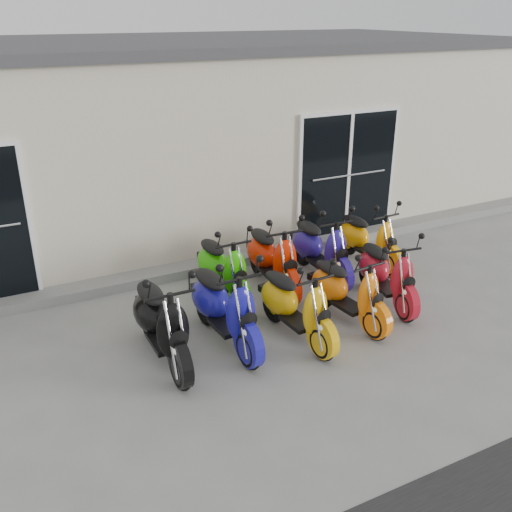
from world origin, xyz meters
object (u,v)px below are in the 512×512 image
object	(u,v)px
scooter_front_orange_b	(348,282)
scooter_back_green	(222,260)
scooter_front_blue	(224,297)
scooter_front_red	(387,265)
scooter_back_red	(272,249)
scooter_back_blue	(321,240)
scooter_back_yellow	(369,231)
scooter_front_black	(161,312)
scooter_front_orange_a	(296,296)

from	to	relation	value
scooter_front_orange_b	scooter_back_green	distance (m)	1.81
scooter_front_blue	scooter_front_red	size ratio (longest dim) A/B	1.11
scooter_front_red	scooter_back_red	xyz separation A→B (m)	(-1.21, 1.12, 0.04)
scooter_front_red	scooter_back_green	world-z (taller)	scooter_back_green
scooter_back_blue	scooter_back_yellow	world-z (taller)	scooter_back_blue
scooter_front_red	scooter_back_yellow	bearing A→B (deg)	72.70
scooter_front_red	scooter_back_yellow	distance (m)	1.33
scooter_back_red	scooter_front_red	bearing A→B (deg)	-39.09
scooter_front_black	scooter_back_yellow	size ratio (longest dim) A/B	1.12
scooter_front_blue	scooter_front_orange_b	distance (m)	1.69
scooter_front_red	scooter_back_green	distance (m)	2.31
scooter_front_blue	scooter_back_green	size ratio (longest dim) A/B	1.08
scooter_front_orange_a	scooter_back_yellow	bearing A→B (deg)	28.89
scooter_front_red	scooter_back_yellow	size ratio (longest dim) A/B	1.01
scooter_front_orange_a	scooter_front_red	bearing A→B (deg)	4.50
scooter_back_green	scooter_back_red	size ratio (longest dim) A/B	0.96
scooter_front_black	scooter_front_blue	xyz separation A→B (m)	(0.81, 0.02, 0.00)
scooter_front_orange_b	scooter_back_blue	world-z (taller)	scooter_back_blue
scooter_back_green	scooter_back_red	bearing A→B (deg)	-3.40
scooter_front_black	scooter_back_red	bearing A→B (deg)	28.16
scooter_front_red	scooter_back_green	size ratio (longest dim) A/B	0.97
scooter_front_black	scooter_front_blue	bearing A→B (deg)	1.16
scooter_back_yellow	scooter_front_orange_b	bearing A→B (deg)	-137.90
scooter_back_yellow	scooter_back_green	bearing A→B (deg)	177.84
scooter_front_blue	scooter_back_red	bearing A→B (deg)	38.08
scooter_front_black	scooter_back_blue	size ratio (longest dim) A/B	1.03
scooter_front_orange_b	scooter_back_green	size ratio (longest dim) A/B	0.96
scooter_front_blue	scooter_back_yellow	size ratio (longest dim) A/B	1.13
scooter_front_orange_a	scooter_front_orange_b	bearing A→B (deg)	0.00
scooter_back_green	scooter_front_orange_b	bearing A→B (deg)	-49.06
scooter_front_black	scooter_back_blue	distance (m)	3.10
scooter_back_blue	scooter_back_yellow	size ratio (longest dim) A/B	1.08
scooter_front_black	scooter_front_red	size ratio (longest dim) A/B	1.11
scooter_front_red	scooter_back_red	size ratio (longest dim) A/B	0.93
scooter_front_orange_a	scooter_front_orange_b	size ratio (longest dim) A/B	1.03
scooter_front_orange_a	scooter_back_blue	bearing A→B (deg)	43.57
scooter_front_black	scooter_back_green	xyz separation A→B (m)	(1.28, 1.14, -0.05)
scooter_back_red	scooter_back_blue	size ratio (longest dim) A/B	1.00
scooter_front_orange_a	scooter_front_black	bearing A→B (deg)	166.30
scooter_front_blue	scooter_back_red	size ratio (longest dim) A/B	1.04
scooter_front_orange_a	scooter_back_red	bearing A→B (deg)	69.20
scooter_back_blue	scooter_front_red	bearing A→B (deg)	-69.96
scooter_back_blue	scooter_front_black	bearing A→B (deg)	-157.60
scooter_front_orange_a	scooter_back_green	bearing A→B (deg)	100.68
scooter_front_orange_b	scooter_back_yellow	size ratio (longest dim) A/B	1.00
scooter_front_red	scooter_front_orange_b	bearing A→B (deg)	-157.76
scooter_front_red	scooter_back_yellow	xyz separation A→B (m)	(0.59, 1.19, -0.01)
scooter_front_orange_a	scooter_front_blue	bearing A→B (deg)	156.87
scooter_front_blue	scooter_back_red	world-z (taller)	scooter_front_blue
scooter_front_blue	scooter_front_orange_b	xyz separation A→B (m)	(1.67, -0.23, -0.08)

